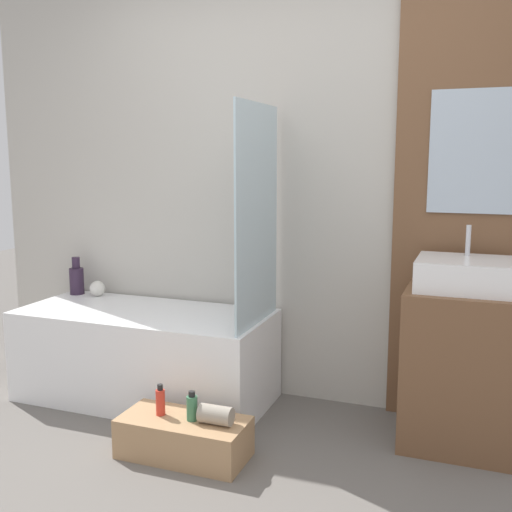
{
  "coord_description": "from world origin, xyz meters",
  "views": [
    {
      "loc": [
        0.96,
        -1.76,
        1.42
      ],
      "look_at": [
        0.03,
        0.72,
        0.99
      ],
      "focal_mm": 42.0,
      "sensor_mm": 36.0,
      "label": 1
    }
  ],
  "objects_px": {
    "sink": "(466,274)",
    "bottle_soap_secondary": "(192,407)",
    "vase_round_light": "(97,289)",
    "wooden_step_bench": "(184,437)",
    "bathtub": "(145,354)",
    "vase_tall_dark": "(77,279)",
    "bottle_soap_primary": "(160,401)"
  },
  "relations": [
    {
      "from": "wooden_step_bench",
      "to": "vase_tall_dark",
      "type": "height_order",
      "value": "vase_tall_dark"
    },
    {
      "from": "wooden_step_bench",
      "to": "vase_round_light",
      "type": "distance_m",
      "value": 1.38
    },
    {
      "from": "sink",
      "to": "vase_round_light",
      "type": "bearing_deg",
      "value": 175.7
    },
    {
      "from": "wooden_step_bench",
      "to": "bottle_soap_primary",
      "type": "height_order",
      "value": "bottle_soap_primary"
    },
    {
      "from": "bathtub",
      "to": "bottle_soap_primary",
      "type": "bearing_deg",
      "value": -53.11
    },
    {
      "from": "bottle_soap_secondary",
      "to": "sink",
      "type": "bearing_deg",
      "value": 27.7
    },
    {
      "from": "sink",
      "to": "vase_tall_dark",
      "type": "xyz_separation_m",
      "value": [
        -2.41,
        0.17,
        -0.23
      ]
    },
    {
      "from": "sink",
      "to": "bottle_soap_primary",
      "type": "xyz_separation_m",
      "value": [
        -1.35,
        -0.62,
        -0.6
      ]
    },
    {
      "from": "vase_tall_dark",
      "to": "bottle_soap_secondary",
      "type": "relative_size",
      "value": 1.72
    },
    {
      "from": "vase_round_light",
      "to": "bottle_soap_secondary",
      "type": "relative_size",
      "value": 0.7
    },
    {
      "from": "wooden_step_bench",
      "to": "sink",
      "type": "xyz_separation_m",
      "value": [
        1.22,
        0.62,
        0.77
      ]
    },
    {
      "from": "sink",
      "to": "bottle_soap_secondary",
      "type": "height_order",
      "value": "sink"
    },
    {
      "from": "sink",
      "to": "vase_tall_dark",
      "type": "distance_m",
      "value": 2.43
    },
    {
      "from": "wooden_step_bench",
      "to": "sink",
      "type": "distance_m",
      "value": 1.57
    },
    {
      "from": "bathtub",
      "to": "wooden_step_bench",
      "type": "xyz_separation_m",
      "value": [
        0.54,
        -0.56,
        -0.17
      ]
    },
    {
      "from": "wooden_step_bench",
      "to": "bottle_soap_secondary",
      "type": "xyz_separation_m",
      "value": [
        0.05,
        0.0,
        0.16
      ]
    },
    {
      "from": "sink",
      "to": "wooden_step_bench",
      "type": "bearing_deg",
      "value": -153.2
    },
    {
      "from": "vase_tall_dark",
      "to": "bottle_soap_primary",
      "type": "relative_size",
      "value": 1.61
    },
    {
      "from": "vase_round_light",
      "to": "bottle_soap_primary",
      "type": "relative_size",
      "value": 0.65
    },
    {
      "from": "vase_round_light",
      "to": "bottle_soap_primary",
      "type": "bearing_deg",
      "value": -41.14
    },
    {
      "from": "bathtub",
      "to": "sink",
      "type": "bearing_deg",
      "value": 1.97
    },
    {
      "from": "bathtub",
      "to": "bottle_soap_primary",
      "type": "relative_size",
      "value": 9.68
    },
    {
      "from": "vase_tall_dark",
      "to": "wooden_step_bench",
      "type": "bearing_deg",
      "value": -33.68
    },
    {
      "from": "vase_round_light",
      "to": "wooden_step_bench",
      "type": "bearing_deg",
      "value": -37.53
    },
    {
      "from": "bathtub",
      "to": "wooden_step_bench",
      "type": "bearing_deg",
      "value": -45.82
    },
    {
      "from": "sink",
      "to": "vase_round_light",
      "type": "xyz_separation_m",
      "value": [
        -2.25,
        0.17,
        -0.28
      ]
    },
    {
      "from": "vase_round_light",
      "to": "bottle_soap_secondary",
      "type": "height_order",
      "value": "vase_round_light"
    },
    {
      "from": "bathtub",
      "to": "wooden_step_bench",
      "type": "height_order",
      "value": "bathtub"
    },
    {
      "from": "wooden_step_bench",
      "to": "bottle_soap_primary",
      "type": "relative_size",
      "value": 4.03
    },
    {
      "from": "sink",
      "to": "bottle_soap_primary",
      "type": "height_order",
      "value": "sink"
    },
    {
      "from": "wooden_step_bench",
      "to": "bottle_soap_secondary",
      "type": "height_order",
      "value": "bottle_soap_secondary"
    },
    {
      "from": "vase_round_light",
      "to": "bottle_soap_secondary",
      "type": "bearing_deg",
      "value": -36.32
    }
  ]
}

